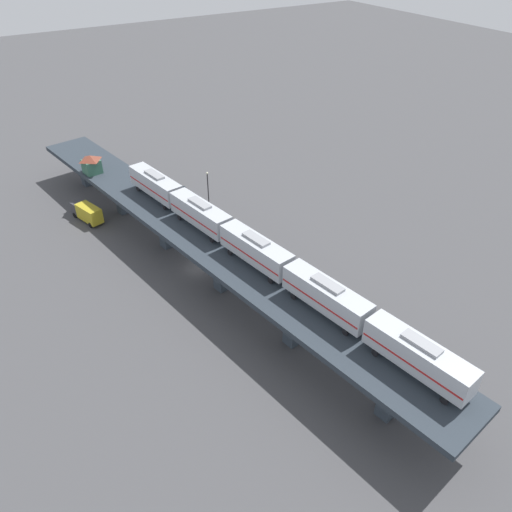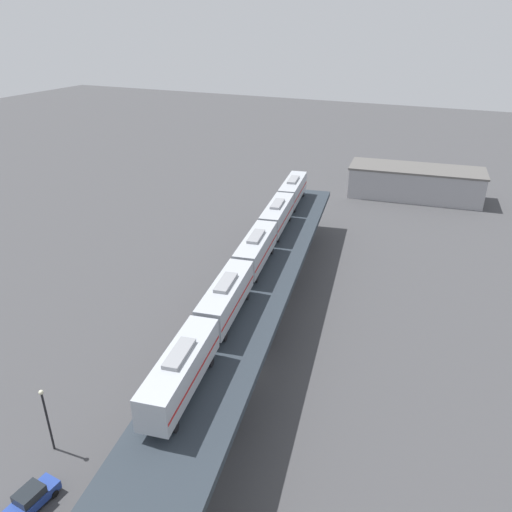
# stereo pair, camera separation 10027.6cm
# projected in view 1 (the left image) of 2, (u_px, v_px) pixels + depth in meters

# --- Properties ---
(ground_plane) EXTENTS (400.00, 400.00, 0.00)m
(ground_plane) POSITION_uv_depth(u_px,v_px,m) (197.00, 269.00, 78.73)
(ground_plane) COLOR #424244
(elevated_viaduct) EXTENTS (23.33, 92.14, 7.02)m
(elevated_viaduct) POSITION_uv_depth(u_px,v_px,m) (194.00, 236.00, 75.36)
(elevated_viaduct) COLOR #283039
(elevated_viaduct) RESTS_ON ground
(subway_train) EXTENTS (12.97, 62.02, 4.45)m
(subway_train) POSITION_uv_depth(u_px,v_px,m) (256.00, 250.00, 66.15)
(subway_train) COLOR #ADB2BA
(subway_train) RESTS_ON elevated_viaduct
(signal_hut) EXTENTS (3.70, 3.70, 3.40)m
(signal_hut) POSITION_uv_depth(u_px,v_px,m) (91.00, 164.00, 89.97)
(signal_hut) COLOR #33604C
(signal_hut) RESTS_ON elevated_viaduct
(street_car_red) EXTENTS (2.12, 4.48, 1.89)m
(street_car_red) POSITION_uv_depth(u_px,v_px,m) (259.00, 272.00, 76.44)
(street_car_red) COLOR #AD1E1E
(street_car_red) RESTS_ON ground
(street_car_blue) EXTENTS (2.22, 4.53, 1.89)m
(street_car_blue) POSITION_uv_depth(u_px,v_px,m) (183.00, 193.00, 97.36)
(street_car_blue) COLOR #233D93
(street_car_blue) RESTS_ON ground
(delivery_truck) EXTENTS (4.22, 7.54, 3.20)m
(delivery_truck) POSITION_uv_depth(u_px,v_px,m) (87.00, 212.00, 89.78)
(delivery_truck) COLOR #333338
(delivery_truck) RESTS_ON ground
(street_lamp) EXTENTS (0.44, 0.44, 6.94)m
(street_lamp) POSITION_uv_depth(u_px,v_px,m) (208.00, 186.00, 93.08)
(street_lamp) COLOR black
(street_lamp) RESTS_ON ground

